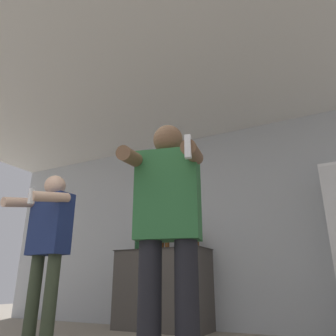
# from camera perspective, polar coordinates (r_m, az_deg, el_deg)

# --- Properties ---
(wall_back) EXTENTS (7.00, 0.06, 2.55)m
(wall_back) POSITION_cam_1_polar(r_m,az_deg,el_deg) (4.47, 6.64, -9.85)
(wall_back) COLOR #B2B7BC
(wall_back) RESTS_ON ground_plane
(ceiling_slab) EXTENTS (7.00, 3.55, 0.05)m
(ceiling_slab) POSITION_cam_1_polar(r_m,az_deg,el_deg) (3.64, -3.24, 14.62)
(ceiling_slab) COLOR silver
(ceiling_slab) RESTS_ON wall_back
(counter) EXTENTS (1.21, 0.53, 0.95)m
(counter) POSITION_cam_1_polar(r_m,az_deg,el_deg) (4.36, -0.94, -20.29)
(counter) COLOR #47423D
(counter) RESTS_ON ground_plane
(bottle_short_whiskey) EXTENTS (0.06, 0.06, 0.33)m
(bottle_short_whiskey) POSITION_cam_1_polar(r_m,az_deg,el_deg) (4.42, -0.15, -12.41)
(bottle_short_whiskey) COLOR #563314
(bottle_short_whiskey) RESTS_ON counter
(bottle_green_wine) EXTENTS (0.09, 0.09, 0.26)m
(bottle_green_wine) POSITION_cam_1_polar(r_m,az_deg,el_deg) (4.46, -1.24, -13.01)
(bottle_green_wine) COLOR #563314
(bottle_green_wine) RESTS_ON counter
(bottle_tall_gin) EXTENTS (0.08, 0.08, 0.31)m
(bottle_tall_gin) POSITION_cam_1_polar(r_m,az_deg,el_deg) (4.65, -5.32, -12.80)
(bottle_tall_gin) COLOR #194723
(bottle_tall_gin) RESTS_ON counter
(bottle_red_label) EXTENTS (0.06, 0.06, 0.28)m
(bottle_red_label) POSITION_cam_1_polar(r_m,az_deg,el_deg) (4.32, 2.71, -12.45)
(bottle_red_label) COLOR #563314
(bottle_red_label) RESTS_ON counter
(bottle_clear_vodka) EXTENTS (0.08, 0.08, 0.29)m
(bottle_clear_vodka) POSITION_cam_1_polar(r_m,az_deg,el_deg) (4.25, 4.85, -12.21)
(bottle_clear_vodka) COLOR #563314
(bottle_clear_vodka) RESTS_ON counter
(person_woman_foreground) EXTENTS (0.56, 0.55, 1.60)m
(person_woman_foreground) POSITION_cam_1_polar(r_m,az_deg,el_deg) (2.13, -0.06, -9.59)
(person_woman_foreground) COLOR black
(person_woman_foreground) RESTS_ON ground_plane
(person_man_side) EXTENTS (0.56, 0.56, 1.62)m
(person_man_side) POSITION_cam_1_polar(r_m,az_deg,el_deg) (3.54, -20.23, -11.05)
(person_man_side) COLOR #38422D
(person_man_side) RESTS_ON ground_plane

